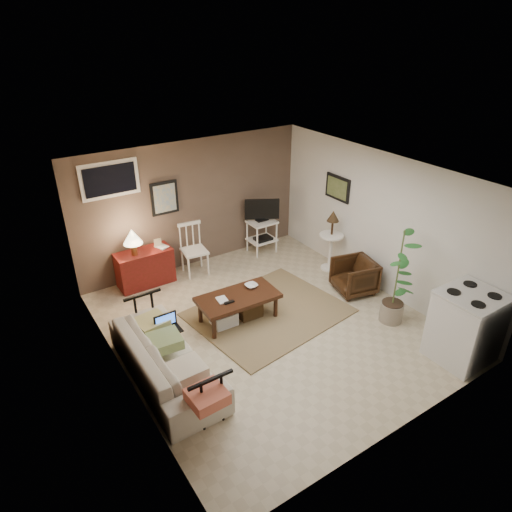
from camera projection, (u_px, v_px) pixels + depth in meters
floor at (269, 325)px, 7.14m from camera, size 5.00×5.00×0.00m
art_back at (165, 198)px, 8.03m from camera, size 0.50×0.03×0.60m
art_right at (338, 188)px, 8.29m from camera, size 0.03×0.60×0.45m
window at (110, 180)px, 7.36m from camera, size 0.96×0.03×0.60m
rug at (269, 312)px, 7.43m from camera, size 2.54×2.14×0.02m
coffee_table at (238, 306)px, 7.14m from camera, size 1.28×0.70×0.48m
sofa at (165, 352)px, 5.92m from camera, size 0.62×2.14×0.83m
sofa_pillows at (176, 356)px, 5.72m from camera, size 0.41×2.03×0.14m
sofa_end_rails at (174, 353)px, 6.01m from camera, size 0.57×2.13×0.72m
laptop at (167, 325)px, 6.23m from camera, size 0.33×0.24×0.22m
red_console at (144, 265)px, 8.06m from camera, size 0.98×0.43×1.13m
spindle_chair at (194, 251)px, 8.41m from camera, size 0.48×0.48×0.96m
tv_stand at (262, 225)px, 9.09m from camera, size 0.62×0.44×1.14m
side_table at (332, 234)px, 8.40m from camera, size 0.44×0.44×1.19m
armchair at (354, 275)px, 7.87m from camera, size 0.73×0.76×0.66m
potted_plant at (398, 274)px, 6.87m from camera, size 0.40×0.40×1.59m
stove at (466, 326)px, 6.25m from camera, size 0.81×0.75×1.05m
bowl at (251, 282)px, 7.24m from camera, size 0.19×0.05×0.19m
book_table at (217, 296)px, 6.87m from camera, size 0.15×0.04×0.21m
book_console at (157, 243)px, 7.98m from camera, size 0.17×0.08×0.23m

